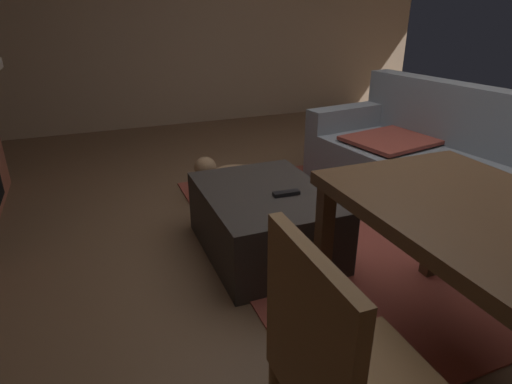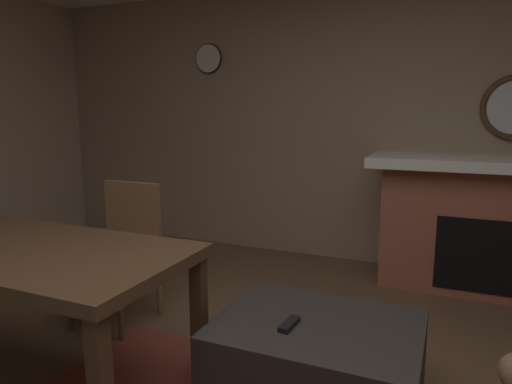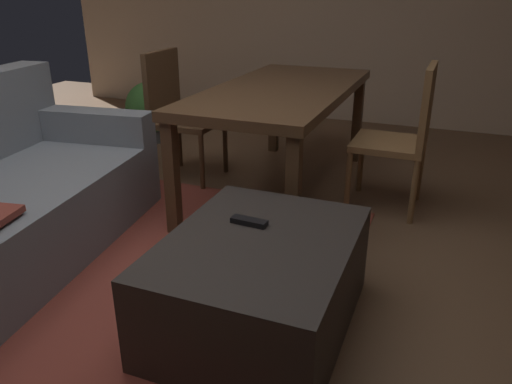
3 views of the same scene
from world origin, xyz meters
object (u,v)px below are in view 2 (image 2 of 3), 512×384
Objects in this scene: tv_remote at (289,324)px; wall_clock at (208,59)px; ottoman_coffee_table at (317,363)px; fireplace at (509,226)px; dining_table at (16,259)px; dining_chair_south at (123,244)px.

wall_clock is at bearing -50.19° from tv_remote.
wall_clock reaches higher than ottoman_coffee_table.
fireplace reaches higher than dining_table.
dining_table reaches higher than ottoman_coffee_table.
fireplace is 1.15× the size of dining_table.
tv_remote is at bearing -166.59° from dining_table.
ottoman_coffee_table is 3.19× the size of wall_clock.
ottoman_coffee_table is at bearing 63.33° from fireplace.
ottoman_coffee_table is at bearing 164.84° from dining_chair_south.
ottoman_coffee_table is at bearing -136.85° from tv_remote.
tv_remote is at bearing 61.90° from fireplace.
wall_clock is at bearing -79.45° from dining_chair_south.
fireplace reaches higher than ottoman_coffee_table.
wall_clock is (0.34, -2.64, 1.27)m from dining_table.
fireplace is at bearing -116.67° from ottoman_coffee_table.
fireplace is 3.12m from wall_clock.
fireplace is 2.19m from ottoman_coffee_table.
wall_clock reaches higher than fireplace.
tv_remote is 0.54× the size of wall_clock.
dining_chair_south is at bearing -90.07° from dining_table.
wall_clock reaches higher than tv_remote.
dining_chair_south is at bearing -16.26° from tv_remote.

